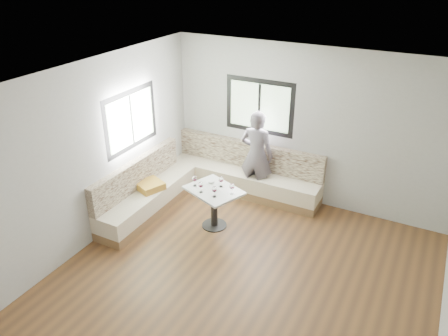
{
  "coord_description": "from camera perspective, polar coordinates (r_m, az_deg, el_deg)",
  "views": [
    {
      "loc": [
        1.97,
        -4.34,
        4.15
      ],
      "look_at": [
        -0.87,
        1.08,
        1.07
      ],
      "focal_mm": 35.0,
      "sensor_mm": 36.0,
      "label": 1
    }
  ],
  "objects": [
    {
      "name": "wine_glass_b",
      "position": [
        6.87,
        -3.06,
        -2.25
      ],
      "size": [
        0.08,
        0.08,
        0.18
      ],
      "color": "white",
      "rests_on": "table"
    },
    {
      "name": "wine_glass_c",
      "position": [
        6.74,
        -1.27,
        -2.84
      ],
      "size": [
        0.08,
        0.08,
        0.18
      ],
      "color": "white",
      "rests_on": "table"
    },
    {
      "name": "room",
      "position": [
        5.59,
        2.43,
        -2.62
      ],
      "size": [
        5.01,
        5.01,
        2.81
      ],
      "color": "brown",
      "rests_on": "ground"
    },
    {
      "name": "wine_glass_e",
      "position": [
        6.82,
        1.04,
        -2.47
      ],
      "size": [
        0.08,
        0.08,
        0.18
      ],
      "color": "white",
      "rests_on": "table"
    },
    {
      "name": "table",
      "position": [
        7.09,
        -1.31,
        -4.04
      ],
      "size": [
        1.03,
        0.92,
        0.7
      ],
      "rotation": [
        0.0,
        0.0,
        -0.38
      ],
      "color": "black",
      "rests_on": "ground"
    },
    {
      "name": "wine_glass_a",
      "position": [
        7.06,
        -3.86,
        -1.42
      ],
      "size": [
        0.08,
        0.08,
        0.18
      ],
      "color": "white",
      "rests_on": "table"
    },
    {
      "name": "olive_ramekin",
      "position": [
        7.18,
        -1.67,
        -1.82
      ],
      "size": [
        0.1,
        0.1,
        0.04
      ],
      "color": "white",
      "rests_on": "table"
    },
    {
      "name": "banquette",
      "position": [
        7.93,
        -2.77,
        -2.06
      ],
      "size": [
        2.9,
        2.8,
        0.95
      ],
      "color": "olive",
      "rests_on": "ground"
    },
    {
      "name": "person",
      "position": [
        7.83,
        4.27,
        1.67
      ],
      "size": [
        0.63,
        0.42,
        1.68
      ],
      "primitive_type": "imported",
      "rotation": [
        0.0,
        0.0,
        3.18
      ],
      "color": "#605861",
      "rests_on": "ground"
    },
    {
      "name": "wine_glass_d",
      "position": [
        7.02,
        -0.4,
        -1.55
      ],
      "size": [
        0.08,
        0.08,
        0.18
      ],
      "color": "white",
      "rests_on": "table"
    }
  ]
}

